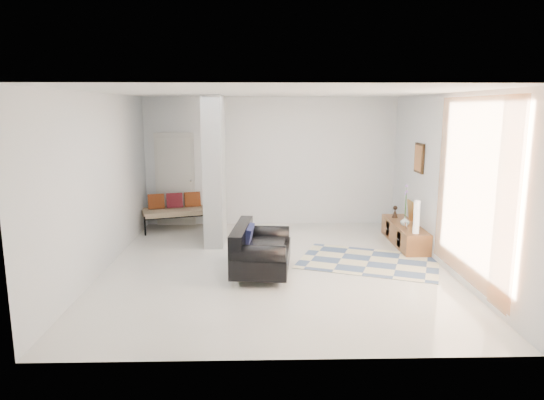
{
  "coord_description": "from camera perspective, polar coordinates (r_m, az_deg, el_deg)",
  "views": [
    {
      "loc": [
        -0.24,
        -7.62,
        2.57
      ],
      "look_at": [
        -0.03,
        0.6,
        1.0
      ],
      "focal_mm": 32.0,
      "sensor_mm": 36.0,
      "label": 1
    }
  ],
  "objects": [
    {
      "name": "bronze_figurine",
      "position": [
        10.01,
        14.28,
        -1.34
      ],
      "size": [
        0.12,
        0.12,
        0.24
      ],
      "primitive_type": null,
      "rotation": [
        0.0,
        0.0,
        0.04
      ],
      "color": "black",
      "rests_on": "media_console"
    },
    {
      "name": "wall_left",
      "position": [
        8.11,
        -19.5,
        1.89
      ],
      "size": [
        0.0,
        6.0,
        6.0
      ],
      "primitive_type": "plane",
      "rotation": [
        1.57,
        0.0,
        1.57
      ],
      "color": "silver",
      "rests_on": "ground"
    },
    {
      "name": "ceiling",
      "position": [
        7.63,
        0.35,
        12.54
      ],
      "size": [
        6.0,
        6.0,
        0.0
      ],
      "primitive_type": "plane",
      "rotation": [
        3.14,
        0.0,
        0.0
      ],
      "color": "white",
      "rests_on": "wall_back"
    },
    {
      "name": "partition_column",
      "position": [
        9.33,
        -6.75,
        3.54
      ],
      "size": [
        0.35,
        1.2,
        2.8
      ],
      "primitive_type": "cube",
      "color": "#999DA0",
      "rests_on": "floor"
    },
    {
      "name": "curtain",
      "position": [
        7.18,
        22.47,
        1.0
      ],
      "size": [
        0.0,
        2.55,
        2.55
      ],
      "primitive_type": "plane",
      "rotation": [
        1.57,
        0.0,
        1.57
      ],
      "color": "orange",
      "rests_on": "wall_right"
    },
    {
      "name": "wall_front",
      "position": [
        4.77,
        1.47,
        -3.41
      ],
      "size": [
        6.0,
        0.0,
        6.0
      ],
      "primitive_type": "plane",
      "rotation": [
        -1.57,
        0.0,
        0.0
      ],
      "color": "silver",
      "rests_on": "ground"
    },
    {
      "name": "vase",
      "position": [
        9.39,
        15.36,
        -2.4
      ],
      "size": [
        0.17,
        0.17,
        0.17
      ],
      "primitive_type": "imported",
      "rotation": [
        0.0,
        0.0,
        0.07
      ],
      "color": "silver",
      "rests_on": "media_console"
    },
    {
      "name": "hallway_door",
      "position": [
        10.85,
        -11.33,
        2.39
      ],
      "size": [
        0.85,
        0.06,
        2.04
      ],
      "primitive_type": "cube",
      "color": "silver",
      "rests_on": "floor"
    },
    {
      "name": "wall_art",
      "position": [
        9.41,
        16.94,
        4.74
      ],
      "size": [
        0.04,
        0.45,
        0.55
      ],
      "primitive_type": "cube",
      "color": "#331F0E",
      "rests_on": "wall_right"
    },
    {
      "name": "media_console",
      "position": [
        9.6,
        15.32,
        -3.84
      ],
      "size": [
        0.45,
        1.75,
        0.8
      ],
      "color": "brown",
      "rests_on": "floor"
    },
    {
      "name": "wall_back",
      "position": [
        10.69,
        -0.17,
        4.53
      ],
      "size": [
        6.0,
        0.0,
        6.0
      ],
      "primitive_type": "plane",
      "rotation": [
        1.57,
        0.0,
        0.0
      ],
      "color": "silver",
      "rests_on": "ground"
    },
    {
      "name": "area_rug",
      "position": [
        8.43,
        11.3,
        -7.11
      ],
      "size": [
        2.65,
        2.21,
        0.01
      ],
      "primitive_type": "cube",
      "rotation": [
        0.0,
        0.0,
        -0.36
      ],
      "color": "beige",
      "rests_on": "floor"
    },
    {
      "name": "floor",
      "position": [
        8.04,
        0.33,
        -7.82
      ],
      "size": [
        6.0,
        6.0,
        0.0
      ],
      "primitive_type": "plane",
      "color": "silver",
      "rests_on": "ground"
    },
    {
      "name": "daybed",
      "position": [
        10.6,
        -10.64,
        -1.08
      ],
      "size": [
        1.81,
        1.18,
        0.77
      ],
      "rotation": [
        0.0,
        0.0,
        0.31
      ],
      "color": "black",
      "rests_on": "floor"
    },
    {
      "name": "loveseat",
      "position": [
        7.65,
        -1.64,
        -5.97
      ],
      "size": [
        0.98,
        1.52,
        0.76
      ],
      "rotation": [
        0.0,
        0.0,
        -0.1
      ],
      "color": "silver",
      "rests_on": "floor"
    },
    {
      "name": "cylinder_lamp",
      "position": [
        8.84,
        16.64,
        -1.93
      ],
      "size": [
        0.11,
        0.11,
        0.58
      ],
      "primitive_type": "cylinder",
      "color": "white",
      "rests_on": "media_console"
    },
    {
      "name": "wall_right",
      "position": [
        8.27,
        19.77,
        2.03
      ],
      "size": [
        0.0,
        6.0,
        6.0
      ],
      "primitive_type": "plane",
      "rotation": [
        1.57,
        0.0,
        -1.57
      ],
      "color": "silver",
      "rests_on": "ground"
    }
  ]
}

